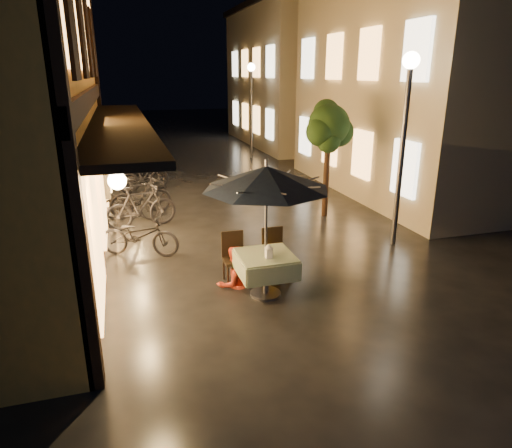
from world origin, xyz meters
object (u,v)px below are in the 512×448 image
object	(u,v)px
streetlamp_near	(406,116)
person_orange	(234,248)
cafe_table	(266,264)
patio_umbrella	(266,178)
person_yellow	(276,246)
table_lantern	(269,250)
bicycle_0	(139,235)

from	to	relation	value
streetlamp_near	person_orange	size ratio (longest dim) A/B	2.86
cafe_table	person_orange	size ratio (longest dim) A/B	0.67
streetlamp_near	person_orange	distance (m)	4.74
streetlamp_near	cafe_table	distance (m)	4.61
patio_umbrella	person_orange	distance (m)	1.58
person_orange	person_yellow	size ratio (longest dim) A/B	1.06
cafe_table	patio_umbrella	bearing A→B (deg)	-90.00
cafe_table	person_yellow	xyz separation A→B (m)	(0.36, 0.51, 0.11)
streetlamp_near	table_lantern	world-z (taller)	streetlamp_near
table_lantern	person_orange	bearing A→B (deg)	121.17
table_lantern	patio_umbrella	bearing A→B (deg)	90.00
patio_umbrella	bicycle_0	world-z (taller)	patio_umbrella
person_orange	bicycle_0	xyz separation A→B (m)	(-1.61, 2.01, -0.28)
table_lantern	bicycle_0	world-z (taller)	table_lantern
streetlamp_near	bicycle_0	distance (m)	6.28
streetlamp_near	person_yellow	xyz separation A→B (m)	(-3.28, -1.09, -2.22)
person_yellow	streetlamp_near	bearing A→B (deg)	-144.61
table_lantern	person_yellow	xyz separation A→B (m)	(0.36, 0.67, -0.22)
streetlamp_near	person_yellow	size ratio (longest dim) A/B	3.02
table_lantern	person_yellow	bearing A→B (deg)	61.81
patio_umbrella	table_lantern	world-z (taller)	patio_umbrella
cafe_table	patio_umbrella	size ratio (longest dim) A/B	0.40
cafe_table	patio_umbrella	distance (m)	1.56
person_yellow	bicycle_0	xyz separation A→B (m)	(-2.41, 2.06, -0.24)
streetlamp_near	person_orange	xyz separation A→B (m)	(-4.08, -1.04, -2.18)
cafe_table	table_lantern	distance (m)	0.37
patio_umbrella	person_yellow	size ratio (longest dim) A/B	1.76
streetlamp_near	patio_umbrella	size ratio (longest dim) A/B	1.72
person_orange	bicycle_0	bearing A→B (deg)	-67.96
table_lantern	person_orange	xyz separation A→B (m)	(-0.44, 0.72, -0.18)
person_yellow	bicycle_0	bearing A→B (deg)	-23.54
patio_umbrella	person_orange	xyz separation A→B (m)	(-0.44, 0.56, -1.41)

